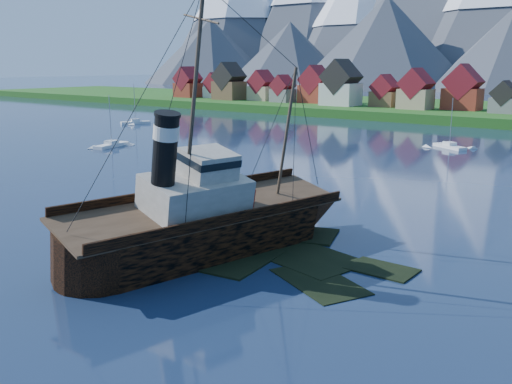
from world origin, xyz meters
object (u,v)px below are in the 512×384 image
Objects in this scene: sailboat_a at (112,146)px; sailboat_b at (136,123)px; tugboat_wreck at (215,218)px; sailboat_c at (449,147)px.

sailboat_b reaches higher than sailboat_a.
tugboat_wreck is 127.37m from sailboat_b.
sailboat_b is at bearing 118.97° from sailboat_a.
sailboat_a is at bearing 161.47° from tugboat_wreck.
sailboat_b is (-34.79, 36.44, 0.04)m from sailboat_a.
sailboat_c is (-6.36, 84.78, -3.07)m from tugboat_wreck.
tugboat_wreck is 2.77× the size of sailboat_a.
tugboat_wreck reaches higher than sailboat_c.
tugboat_wreck is 2.91× the size of sailboat_c.
sailboat_b is at bearing 155.29° from tugboat_wreck.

